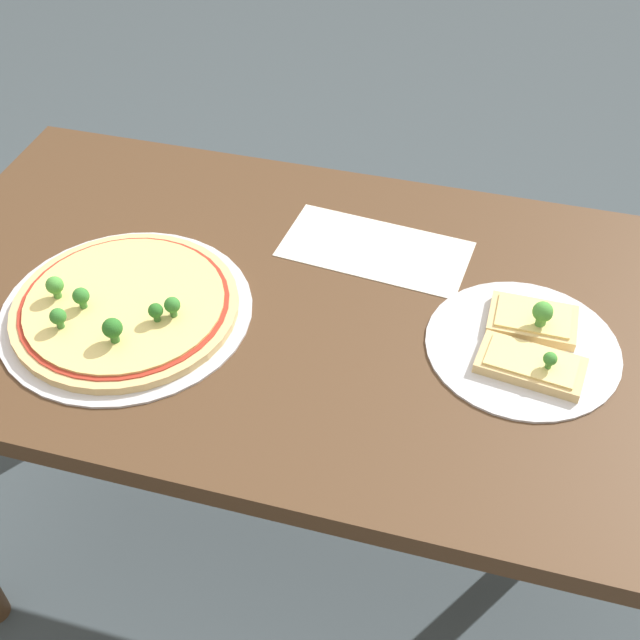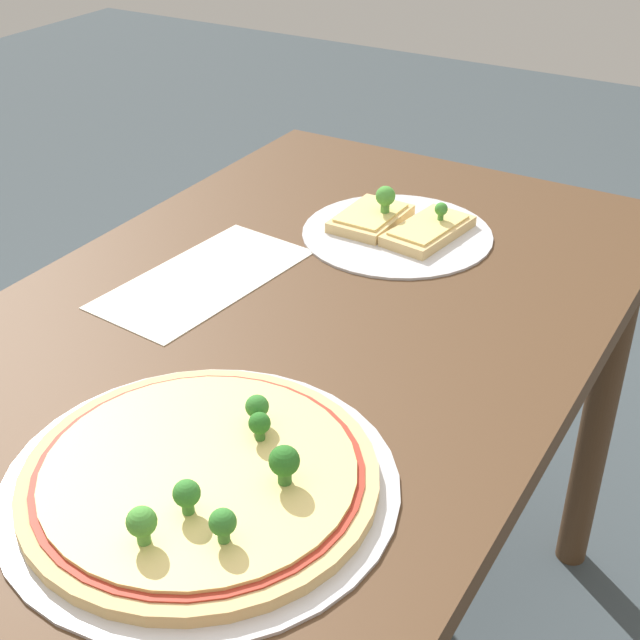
{
  "view_description": "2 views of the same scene",
  "coord_description": "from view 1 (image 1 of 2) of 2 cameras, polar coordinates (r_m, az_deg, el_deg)",
  "views": [
    {
      "loc": [
        -0.27,
        0.91,
        1.64
      ],
      "look_at": [
        -0.04,
        0.06,
        0.79
      ],
      "focal_mm": 45.0,
      "sensor_mm": 36.0,
      "label": 1
    },
    {
      "loc": [
        0.79,
        0.54,
        1.37
      ],
      "look_at": [
        -0.04,
        0.06,
        0.79
      ],
      "focal_mm": 50.0,
      "sensor_mm": 36.0,
      "label": 2
    }
  ],
  "objects": [
    {
      "name": "ground_plane",
      "position": [
        1.9,
        -0.66,
        -16.03
      ],
      "size": [
        8.0,
        8.0,
        0.0
      ],
      "primitive_type": "plane",
      "color": "#3D474C"
    },
    {
      "name": "dining_table",
      "position": [
        1.36,
        -0.88,
        -1.9
      ],
      "size": [
        1.34,
        0.76,
        0.77
      ],
      "color": "#4C331E",
      "rests_on": "ground_plane"
    },
    {
      "name": "pizza_tray_whole",
      "position": [
        1.3,
        -13.72,
        0.92
      ],
      "size": [
        0.4,
        0.4,
        0.07
      ],
      "color": "silver",
      "rests_on": "dining_table"
    },
    {
      "name": "pizza_tray_slice",
      "position": [
        1.25,
        14.62,
        -1.55
      ],
      "size": [
        0.29,
        0.29,
        0.07
      ],
      "color": "silver",
      "rests_on": "dining_table"
    },
    {
      "name": "paper_menu",
      "position": [
        1.39,
        3.95,
        5.05
      ],
      "size": [
        0.33,
        0.19,
        0.0
      ],
      "primitive_type": "cube",
      "rotation": [
        0.0,
        0.0,
        -0.1
      ],
      "color": "silver",
      "rests_on": "dining_table"
    }
  ]
}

